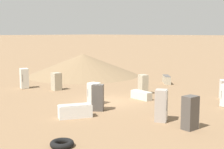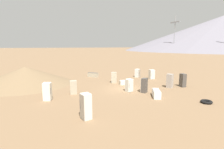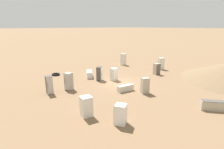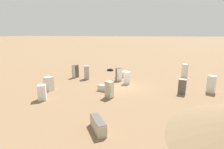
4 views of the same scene
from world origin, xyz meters
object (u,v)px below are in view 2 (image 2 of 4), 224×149
object	(u,v)px
power_pylon_3	(174,41)
discarded_fridge_10	(126,82)
discarded_fridge_11	(129,85)
discarded_fridge_8	(156,93)
discarded_fridge_9	(73,87)
discarded_fridge_12	(170,81)
discarded_fridge_6	(93,75)
discarded_fridge_5	(152,74)
scrap_tire	(206,102)
discarded_fridge_1	(144,85)
discarded_fridge_3	(114,78)
discarded_fridge_4	(86,106)
discarded_fridge_0	(183,80)
discarded_fridge_2	(137,73)
discarded_fridge_7	(47,92)

from	to	relation	value
power_pylon_3	discarded_fridge_10	xyz separation A→B (m)	(95.80, -98.66, -9.14)
discarded_fridge_11	discarded_fridge_8	bearing A→B (deg)	108.53
discarded_fridge_9	discarded_fridge_12	size ratio (longest dim) A/B	0.84
discarded_fridge_6	discarded_fridge_9	size ratio (longest dim) A/B	1.21
discarded_fridge_5	scrap_tire	xyz separation A→B (m)	(11.98, -2.64, -0.63)
scrap_tire	discarded_fridge_1	bearing A→B (deg)	-150.25
discarded_fridge_3	discarded_fridge_4	distance (m)	12.85
discarded_fridge_9	discarded_fridge_12	xyz separation A→B (m)	(2.16, 11.86, 0.15)
discarded_fridge_4	discarded_fridge_11	distance (m)	8.69
discarded_fridge_5	discarded_fridge_11	xyz separation A→B (m)	(5.36, -7.20, -0.01)
discarded_fridge_11	scrap_tire	size ratio (longest dim) A/B	1.42
discarded_fridge_5	discarded_fridge_12	world-z (taller)	discarded_fridge_12
discarded_fridge_10	discarded_fridge_11	size ratio (longest dim) A/B	1.19
discarded_fridge_0	discarded_fridge_2	xyz separation A→B (m)	(-8.50, -1.56, -0.16)
discarded_fridge_0	discarded_fridge_12	xyz separation A→B (m)	(-0.28, -1.90, 0.03)
discarded_fridge_2	discarded_fridge_11	world-z (taller)	discarded_fridge_11
discarded_fridge_1	discarded_fridge_8	bearing A→B (deg)	-121.12
discarded_fridge_4	discarded_fridge_5	size ratio (longest dim) A/B	1.26
discarded_fridge_10	discarded_fridge_9	bearing A→B (deg)	-67.29
discarded_fridge_1	discarded_fridge_2	distance (m)	9.96
discarded_fridge_4	discarded_fridge_7	world-z (taller)	discarded_fridge_4
discarded_fridge_4	discarded_fridge_10	distance (m)	12.19
discarded_fridge_0	discarded_fridge_9	size ratio (longest dim) A/B	1.16
discarded_fridge_4	discarded_fridge_11	world-z (taller)	discarded_fridge_4
power_pylon_3	discarded_fridge_2	xyz separation A→B (m)	(91.55, -94.08, -8.74)
discarded_fridge_4	discarded_fridge_10	size ratio (longest dim) A/B	1.08
discarded_fridge_5	discarded_fridge_2	bearing A→B (deg)	-55.13
discarded_fridge_5	discarded_fridge_11	bearing A→B (deg)	45.57
discarded_fridge_0	discarded_fridge_10	world-z (taller)	discarded_fridge_0
discarded_fridge_4	discarded_fridge_6	world-z (taller)	discarded_fridge_4
discarded_fridge_12	discarded_fridge_11	bearing A→B (deg)	-119.31
discarded_fridge_12	discarded_fridge_9	bearing A→B (deg)	-124.96
discarded_fridge_4	scrap_tire	bearing A→B (deg)	-106.53
discarded_fridge_1	discarded_fridge_4	distance (m)	9.25
discarded_fridge_2	discarded_fridge_11	size ratio (longest dim) A/B	0.95
discarded_fridge_0	power_pylon_3	bearing A→B (deg)	56.88
discarded_fridge_3	scrap_tire	world-z (taller)	discarded_fridge_3
discarded_fridge_0	discarded_fridge_6	size ratio (longest dim) A/B	0.96
discarded_fridge_0	scrap_tire	bearing A→B (deg)	-107.59
discarded_fridge_1	discarded_fridge_5	bearing A→B (deg)	12.77
discarded_fridge_4	discarded_fridge_10	world-z (taller)	discarded_fridge_4
discarded_fridge_11	scrap_tire	distance (m)	8.07
power_pylon_3	discarded_fridge_9	size ratio (longest dim) A/B	20.30
power_pylon_3	discarded_fridge_2	distance (m)	131.57
discarded_fridge_8	discarded_fridge_0	bearing A→B (deg)	51.32
discarded_fridge_6	discarded_fridge_10	distance (m)	7.80
power_pylon_3	discarded_fridge_2	bearing A→B (deg)	-45.78
discarded_fridge_0	discarded_fridge_3	world-z (taller)	discarded_fridge_0
discarded_fridge_0	discarded_fridge_12	size ratio (longest dim) A/B	0.97
discarded_fridge_6	scrap_tire	world-z (taller)	discarded_fridge_6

